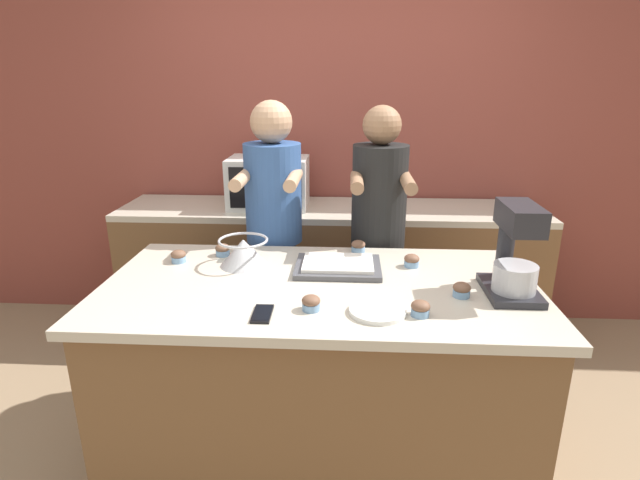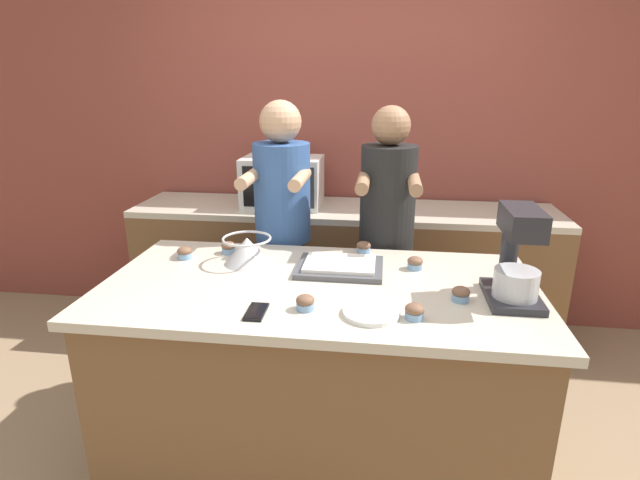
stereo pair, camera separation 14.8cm
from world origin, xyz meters
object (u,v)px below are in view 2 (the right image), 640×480
cell_phone (256,312)px  cupcake_4 (461,294)px  baking_tray (340,266)px  cupcake_3 (305,303)px  small_plate (371,313)px  mixing_bowl (247,249)px  cupcake_2 (414,312)px  cupcake_6 (364,247)px  cupcake_0 (229,248)px  cupcake_5 (185,253)px  person_right (386,248)px  stand_mixer (516,261)px  cupcake_1 (415,263)px  microwave_oven (283,182)px  person_left (283,241)px

cell_phone → cupcake_4: (0.77, 0.21, 0.02)m
baking_tray → cupcake_3: size_ratio=5.50×
baking_tray → small_plate: size_ratio=1.81×
mixing_bowl → cupcake_2: size_ratio=3.28×
small_plate → cupcake_6: (-0.06, 0.68, 0.02)m
cupcake_0 → cupcake_5: bearing=-151.1°
cupcake_2 → cupcake_4: (0.19, 0.18, 0.00)m
person_right → baking_tray: (-0.21, -0.49, 0.07)m
cell_phone → stand_mixer: bearing=14.2°
baking_tray → cell_phone: (-0.27, -0.48, -0.01)m
mixing_bowl → cupcake_6: mixing_bowl is taller
person_right → mixing_bowl: 0.80m
person_right → cupcake_2: size_ratio=22.96×
stand_mixer → cupcake_6: (-0.61, 0.48, -0.14)m
cupcake_1 → cupcake_6: 0.31m
stand_mixer → microwave_oven: (-1.19, 1.32, 0.01)m
cupcake_5 → cupcake_2: bearing=-24.8°
cupcake_4 → cupcake_5: bearing=165.9°
cupcake_5 → cupcake_6: bearing=12.9°
cupcake_4 → cupcake_6: 0.65m
stand_mixer → cupcake_0: 1.34m
small_plate → cupcake_3: bearing=177.7°
cell_phone → person_right: bearing=63.7°
cupcake_0 → cupcake_2: bearing=-34.1°
stand_mixer → cupcake_1: size_ratio=5.33×
cell_phone → cupcake_3: (0.18, 0.05, 0.02)m
microwave_oven → person_left: bearing=-78.5°
person_right → cupcake_0: person_right is taller
stand_mixer → cupcake_2: size_ratio=5.33×
cupcake_0 → cupcake_6: size_ratio=1.00×
cupcake_5 → cupcake_3: bearing=-35.4°
microwave_oven → cupcake_1: 1.33m
cupcake_4 → cupcake_6: bearing=128.4°
small_plate → cupcake_5: size_ratio=3.03×
cupcake_2 → cupcake_6: 0.73m
cupcake_5 → small_plate: bearing=-27.8°
cell_phone → cupcake_5: cupcake_5 is taller
cupcake_3 → mixing_bowl: bearing=127.6°
cupcake_5 → stand_mixer: bearing=-10.8°
mixing_bowl → cupcake_6: 0.58m
stand_mixer → microwave_oven: bearing=132.1°
person_left → cupcake_3: 0.95m
cupcake_2 → cupcake_6: same height
cupcake_4 → cupcake_6: same height
cupcake_0 → baking_tray: bearing=-15.0°
cupcake_0 → cupcake_1: same height
cupcake_0 → cupcake_6: bearing=7.9°
small_plate → cupcake_0: (-0.73, 0.59, 0.02)m
mixing_bowl → cupcake_2: 0.89m
cupcake_6 → small_plate: bearing=-84.7°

